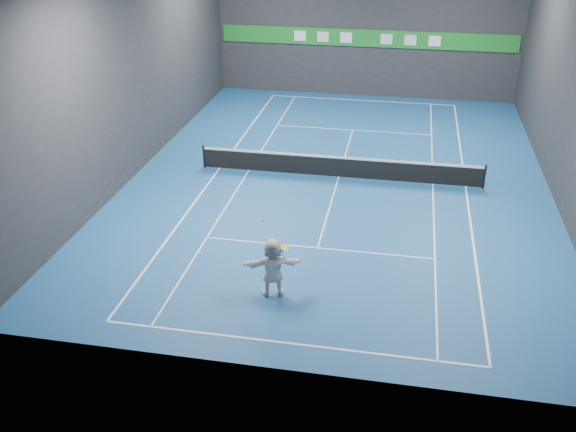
% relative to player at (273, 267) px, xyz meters
% --- Properties ---
extents(ground, '(26.00, 26.00, 0.00)m').
position_rel_player_xyz_m(ground, '(0.95, 9.54, -0.98)').
color(ground, navy).
rests_on(ground, ground).
extents(wall_back, '(18.00, 0.10, 9.00)m').
position_rel_player_xyz_m(wall_back, '(0.95, 22.54, 3.52)').
color(wall_back, '#27272A').
rests_on(wall_back, ground).
extents(wall_front, '(18.00, 0.10, 9.00)m').
position_rel_player_xyz_m(wall_front, '(0.95, -3.46, 3.52)').
color(wall_front, '#27272A').
rests_on(wall_front, ground).
extents(wall_left, '(0.10, 26.00, 9.00)m').
position_rel_player_xyz_m(wall_left, '(-8.05, 9.54, 3.52)').
color(wall_left, '#27272A').
rests_on(wall_left, ground).
extents(wall_right, '(0.10, 26.00, 9.00)m').
position_rel_player_xyz_m(wall_right, '(9.95, 9.54, 3.52)').
color(wall_right, '#27272A').
rests_on(wall_right, ground).
extents(baseline_near, '(10.98, 0.08, 0.01)m').
position_rel_player_xyz_m(baseline_near, '(0.95, -2.35, -0.97)').
color(baseline_near, white).
rests_on(baseline_near, ground).
extents(baseline_far, '(10.98, 0.08, 0.01)m').
position_rel_player_xyz_m(baseline_far, '(0.95, 21.43, -0.97)').
color(baseline_far, white).
rests_on(baseline_far, ground).
extents(sideline_doubles_left, '(0.08, 23.78, 0.01)m').
position_rel_player_xyz_m(sideline_doubles_left, '(-4.54, 9.54, -0.97)').
color(sideline_doubles_left, white).
rests_on(sideline_doubles_left, ground).
extents(sideline_doubles_right, '(0.08, 23.78, 0.01)m').
position_rel_player_xyz_m(sideline_doubles_right, '(6.44, 9.54, -0.97)').
color(sideline_doubles_right, white).
rests_on(sideline_doubles_right, ground).
extents(sideline_singles_left, '(0.06, 23.78, 0.01)m').
position_rel_player_xyz_m(sideline_singles_left, '(-3.16, 9.54, -0.97)').
color(sideline_singles_left, white).
rests_on(sideline_singles_left, ground).
extents(sideline_singles_right, '(0.06, 23.78, 0.01)m').
position_rel_player_xyz_m(sideline_singles_right, '(5.06, 9.54, -0.97)').
color(sideline_singles_right, white).
rests_on(sideline_singles_right, ground).
extents(service_line_near, '(8.23, 0.06, 0.01)m').
position_rel_player_xyz_m(service_line_near, '(0.95, 3.14, -0.97)').
color(service_line_near, white).
rests_on(service_line_near, ground).
extents(service_line_far, '(8.23, 0.06, 0.01)m').
position_rel_player_xyz_m(service_line_far, '(0.95, 15.94, -0.97)').
color(service_line_far, white).
rests_on(service_line_far, ground).
extents(center_service_line, '(0.06, 12.80, 0.01)m').
position_rel_player_xyz_m(center_service_line, '(0.95, 9.54, -0.97)').
color(center_service_line, white).
rests_on(center_service_line, ground).
extents(player, '(1.90, 1.10, 1.95)m').
position_rel_player_xyz_m(player, '(0.00, 0.00, 0.00)').
color(player, white).
rests_on(player, ground).
extents(tennis_ball, '(0.07, 0.07, 0.07)m').
position_rel_player_xyz_m(tennis_ball, '(-0.28, 0.05, 1.58)').
color(tennis_ball, '#ECF729').
rests_on(tennis_ball, player).
extents(tennis_net, '(12.50, 0.10, 1.07)m').
position_rel_player_xyz_m(tennis_net, '(0.95, 9.54, -0.44)').
color(tennis_net, black).
rests_on(tennis_net, ground).
extents(sponsor_banner, '(17.64, 0.11, 1.00)m').
position_rel_player_xyz_m(sponsor_banner, '(0.95, 22.47, 2.52)').
color(sponsor_banner, '#1C8227').
rests_on(sponsor_banner, wall_back).
extents(tennis_racket, '(0.49, 0.38, 0.53)m').
position_rel_player_xyz_m(tennis_racket, '(0.29, 0.05, 0.67)').
color(tennis_racket, red).
rests_on(tennis_racket, player).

